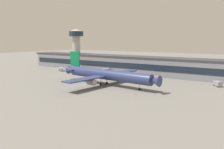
# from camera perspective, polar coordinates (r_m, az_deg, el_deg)

# --- Properties ---
(ground_plane) EXTENTS (600.00, 600.00, 0.00)m
(ground_plane) POSITION_cam_1_polar(r_m,az_deg,el_deg) (120.13, -6.68, -2.35)
(ground_plane) COLOR slate
(terminal_building) EXTENTS (179.80, 16.65, 11.69)m
(terminal_building) POSITION_cam_1_polar(r_m,az_deg,el_deg) (158.90, 4.75, 2.51)
(terminal_building) COLOR gray
(terminal_building) RESTS_ON ground_plane
(airliner) EXTENTS (58.96, 50.74, 16.20)m
(airliner) POSITION_cam_1_polar(r_m,az_deg,el_deg) (115.63, -1.46, -0.03)
(airliner) COLOR navy
(airliner) RESTS_ON ground_plane
(control_tower) EXTENTS (11.73, 11.73, 31.57)m
(control_tower) POSITION_cam_1_polar(r_m,az_deg,el_deg) (192.19, -8.84, 7.64)
(control_tower) COLOR #B7B7B2
(control_tower) RESTS_ON ground_plane
(follow_me_car) EXTENTS (3.37, 4.79, 1.85)m
(follow_me_car) POSITION_cam_1_polar(r_m,az_deg,el_deg) (137.99, 7.56, -0.47)
(follow_me_car) COLOR #2651A5
(follow_me_car) RESTS_ON ground_plane
(belt_loader) EXTENTS (6.70, 3.88, 1.95)m
(belt_loader) POSITION_cam_1_polar(r_m,az_deg,el_deg) (134.88, 10.97, -0.74)
(belt_loader) COLOR gray
(belt_loader) RESTS_ON ground_plane
(baggage_tug) EXTENTS (3.79, 4.07, 1.85)m
(baggage_tug) POSITION_cam_1_polar(r_m,az_deg,el_deg) (177.16, -12.71, 1.41)
(baggage_tug) COLOR white
(baggage_tug) RESTS_ON ground_plane
(fuel_truck) EXTENTS (3.86, 8.69, 3.35)m
(fuel_truck) POSITION_cam_1_polar(r_m,az_deg,el_deg) (155.27, -1.76, 0.91)
(fuel_truck) COLOR gray
(fuel_truck) RESTS_ON ground_plane
(pushback_tractor) EXTENTS (5.18, 3.39, 1.75)m
(pushback_tractor) POSITION_cam_1_polar(r_m,az_deg,el_deg) (158.89, -5.91, 0.74)
(pushback_tractor) COLOR red
(pushback_tractor) RESTS_ON ground_plane
(crew_van) EXTENTS (4.79, 5.52, 2.55)m
(crew_van) POSITION_cam_1_polar(r_m,az_deg,el_deg) (124.18, 24.83, -2.06)
(crew_van) COLOR gray
(crew_van) RESTS_ON ground_plane
(catering_truck) EXTENTS (7.09, 6.75, 4.15)m
(catering_truck) POSITION_cam_1_polar(r_m,az_deg,el_deg) (166.97, -8.55, 1.51)
(catering_truck) COLOR red
(catering_truck) RESTS_ON ground_plane
(traffic_cone_0) EXTENTS (0.54, 0.54, 0.68)m
(traffic_cone_0) POSITION_cam_1_polar(r_m,az_deg,el_deg) (96.23, 5.53, -4.90)
(traffic_cone_0) COLOR #F2590C
(traffic_cone_0) RESTS_ON ground_plane
(traffic_cone_1) EXTENTS (0.58, 0.58, 0.73)m
(traffic_cone_1) POSITION_cam_1_polar(r_m,az_deg,el_deg) (109.07, -2.22, -3.23)
(traffic_cone_1) COLOR #F2590C
(traffic_cone_1) RESTS_ON ground_plane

